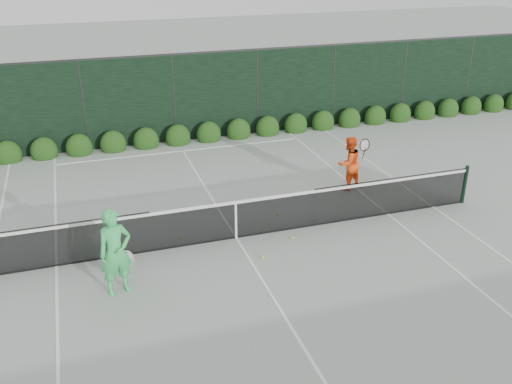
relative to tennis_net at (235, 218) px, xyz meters
name	(u,v)px	position (x,y,z in m)	size (l,w,h in m)	color
ground	(236,238)	(0.02, 0.00, -0.53)	(80.00, 80.00, 0.00)	gray
tennis_net	(235,218)	(0.00, 0.00, 0.00)	(12.90, 0.10, 1.07)	black
player_woman	(115,252)	(-2.86, -1.41, 0.38)	(0.76, 0.59, 1.83)	#3CCE65
player_man	(349,163)	(3.88, 1.83, 0.25)	(0.95, 0.77, 1.56)	#FF5015
court_lines	(236,238)	(0.02, 0.00, -0.53)	(11.03, 23.83, 0.01)	white
windscreen_fence	(276,233)	(0.02, -2.71, 0.98)	(32.00, 21.07, 3.06)	black
hedge_row	(178,137)	(0.02, 7.15, -0.30)	(31.66, 0.65, 0.94)	#19390F
tennis_balls	(257,234)	(0.54, 0.00, -0.50)	(2.72, 1.99, 0.07)	#C3EC34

